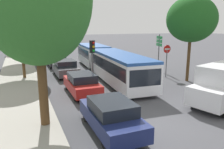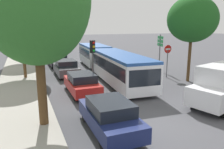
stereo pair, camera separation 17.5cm
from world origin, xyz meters
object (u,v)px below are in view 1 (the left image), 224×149
Objects in this scene: traffic_light at (93,53)px; tree_left_mid at (20,30)px; articulated_bus at (106,60)px; queued_car_black at (57,59)px; direction_sign_post at (159,45)px; tree_right_near at (191,19)px; tree_left_far at (22,20)px; city_bus_rear at (43,45)px; tree_left_distant at (20,29)px; no_entry_sign at (167,56)px; queued_car_red at (82,83)px; queued_car_graphite at (65,68)px; tree_left_near at (39,1)px; queued_car_navy at (111,116)px.

tree_left_mid reaches higher than traffic_light.
articulated_bus is 3.60× the size of queued_car_black.
tree_right_near is (-0.15, -4.31, 2.33)m from direction_sign_post.
city_bus_rear is at bearing 70.07° from tree_left_far.
tree_right_near is (11.81, -14.94, -0.13)m from tree_left_far.
direction_sign_post reaches higher than city_bus_rear.
tree_left_far is 10.58m from tree_left_distant.
no_entry_sign is at bearing 84.12° from direction_sign_post.
queued_car_red is at bearing -179.94° from queued_car_black.
tree_left_mid reaches higher than city_bus_rear.
queued_car_black is (0.21, -11.93, -0.66)m from city_bus_rear.
tree_right_near is (0.81, -1.74, 3.02)m from no_entry_sign.
tree_right_near is (7.60, -1.44, 2.40)m from traffic_light.
direction_sign_post is at bearing -41.64° from tree_left_far.
queued_car_graphite is 0.66× the size of tree_left_distant.
tree_left_mid is at bearing 154.77° from tree_right_near.
tree_left_far is at bearing 90.67° from tree_left_near.
tree_left_mid is at bearing 146.31° from queued_car_black.
tree_left_near is (-2.74, -4.14, 4.68)m from queued_car_red.
tree_left_distant is (-0.41, 29.60, -1.43)m from tree_left_near.
queued_car_red is 2.62m from traffic_light.
city_bus_rear is 2.84× the size of queued_car_navy.
traffic_light is 0.94× the size of direction_sign_post.
tree_left_far reaches higher than queued_car_red.
queued_car_black reaches higher than queued_car_graphite.
queued_car_graphite is at bearing 175.88° from traffic_light.
queued_car_black is (-3.53, 6.09, -0.58)m from articulated_bus.
direction_sign_post is 0.48× the size of tree_left_far.
articulated_bus is 2.49× the size of tree_left_mid.
city_bus_rear is at bearing -49.29° from direction_sign_post.
queued_car_black is 0.53× the size of tree_left_near.
articulated_bus is at bearing -102.69° from queued_car_graphite.
articulated_bus reaches higher than queued_car_red.
direction_sign_post is 24.43m from tree_left_distant.
traffic_light reaches higher than articulated_bus.
tree_left_mid is (-3.55, -5.18, 3.33)m from queued_car_black.
tree_left_mid is (-3.42, 5.78, 3.39)m from queued_car_red.
queued_car_black is 6.59m from tree_left_far.
queued_car_black is 0.69× the size of tree_left_mid.
no_entry_sign reaches higher than city_bus_rear.
tree_left_far is (-3.01, 9.21, 4.29)m from queued_car_graphite.
articulated_bus is at bearing -7.35° from tree_left_mid.
queued_car_red is 0.60× the size of tree_right_near.
articulated_bus is 5.62× the size of no_entry_sign.
tree_left_mid is (-3.47, 0.05, 3.36)m from queued_car_graphite.
tree_right_near is (5.19, -4.87, 3.55)m from articulated_bus.
tree_left_mid is at bearing -109.41° from no_entry_sign.
queued_car_navy is 0.61× the size of tree_right_near.
city_bus_rear is 4.07× the size of no_entry_sign.
tree_right_near is (8.80, -5.73, 4.16)m from queued_car_graphite.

